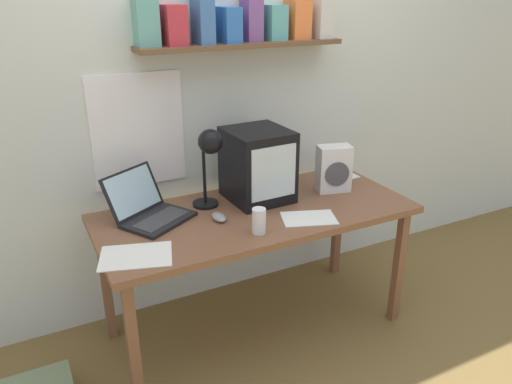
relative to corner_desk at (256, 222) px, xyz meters
The scene contains 12 objects.
ground_plane 0.64m from the corner_desk, ahead, with size 12.00×12.00×0.00m, color brown.
back_wall 0.82m from the corner_desk, 89.83° to the left, with size 5.60×0.24×2.60m.
corner_desk is the anchor object (origin of this frame).
crt_monitor 0.29m from the corner_desk, 59.88° to the left, with size 0.31×0.34×0.37m.
laptop 0.54m from the corner_desk, 162.76° to the left, with size 0.43×0.43×0.22m.
desk_lamp 0.43m from the corner_desk, 148.16° to the left, with size 0.14×0.20×0.41m.
juice_glass 0.27m from the corner_desk, 113.85° to the right, with size 0.06×0.06×0.12m.
space_heater 0.53m from the corner_desk, ahead, with size 0.20×0.14×0.25m.
computer_mouse 0.22m from the corner_desk, behind, with size 0.06×0.11×0.03m.
loose_paper_near_laptop 0.28m from the corner_desk, 47.03° to the right, with size 0.30×0.24×0.00m.
printed_handout 0.68m from the corner_desk, 17.97° to the left, with size 0.22×0.17×0.00m.
loose_paper_near_monitor 0.68m from the corner_desk, 164.63° to the right, with size 0.34×0.29×0.00m.
Camera 1 is at (-1.02, -2.01, 1.75)m, focal length 35.00 mm.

